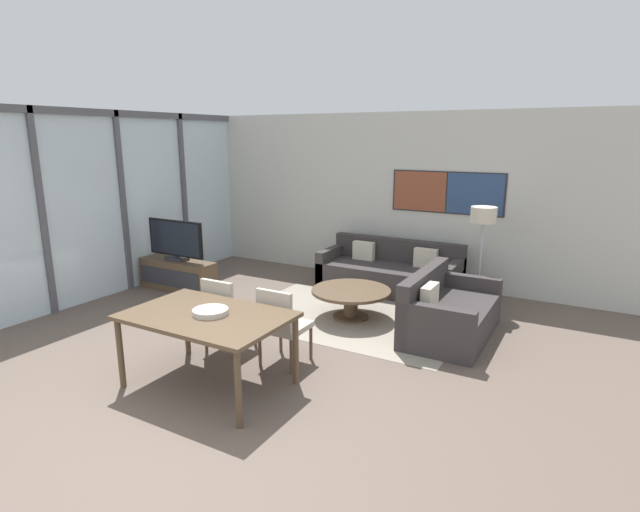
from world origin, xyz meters
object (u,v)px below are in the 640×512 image
object	(u,v)px
dining_chair_left	(225,311)
fruit_bowl	(210,311)
television	(176,241)
dining_table	(207,321)
coffee_table	(351,296)
dining_chair_centre	(281,322)
sofa_main	(391,274)
tv_console	(178,275)
sofa_side	(445,314)
floor_lamp	(483,222)

from	to	relation	value
dining_chair_left	fruit_bowl	bearing A→B (deg)	-59.15
television	dining_table	bearing A→B (deg)	-39.97
coffee_table	fruit_bowl	distance (m)	2.45
dining_chair_centre	coffee_table	bearing A→B (deg)	89.69
dining_chair_left	dining_chair_centre	distance (m)	0.75
dining_table	sofa_main	bearing A→B (deg)	84.26
dining_table	dining_chair_left	distance (m)	0.83
television	coffee_table	size ratio (longest dim) A/B	1.02
television	tv_console	bearing A→B (deg)	-90.00
sofa_side	dining_chair_centre	distance (m)	2.16
dining_table	floor_lamp	world-z (taller)	floor_lamp
sofa_side	dining_table	distance (m)	2.98
sofa_main	floor_lamp	distance (m)	1.71
coffee_table	dining_chair_centre	world-z (taller)	dining_chair_centre
tv_console	sofa_side	world-z (taller)	sofa_side
fruit_bowl	dining_chair_left	bearing A→B (deg)	120.85
sofa_main	sofa_side	distance (m)	1.91
floor_lamp	dining_chair_centre	bearing A→B (deg)	-115.32
fruit_bowl	sofa_side	bearing A→B (deg)	56.09
dining_table	coffee_table	bearing A→B (deg)	80.83
sofa_side	dining_chair_centre	size ratio (longest dim) A/B	1.82
dining_chair_centre	floor_lamp	world-z (taller)	floor_lamp
tv_console	sofa_main	world-z (taller)	sofa_main
tv_console	coffee_table	size ratio (longest dim) A/B	1.24
dining_table	dining_chair_left	bearing A→B (deg)	117.91
tv_console	coffee_table	bearing A→B (deg)	4.30
tv_console	fruit_bowl	bearing A→B (deg)	-39.35
sofa_main	fruit_bowl	distance (m)	3.88
coffee_table	sofa_main	bearing A→B (deg)	90.00
dining_chair_left	floor_lamp	xyz separation A→B (m)	(2.16, 2.99, 0.75)
dining_chair_centre	fruit_bowl	bearing A→B (deg)	-115.57
tv_console	sofa_main	size ratio (longest dim) A/B	0.61
sofa_side	coffee_table	bearing A→B (deg)	91.82
television	sofa_main	bearing A→B (deg)	29.40
sofa_side	fruit_bowl	size ratio (longest dim) A/B	4.63
television	dining_chair_left	bearing A→B (deg)	-33.39
sofa_side	dining_chair_centre	xyz separation A→B (m)	(-1.29, -1.71, 0.22)
television	dining_table	world-z (taller)	television
dining_table	floor_lamp	size ratio (longest dim) A/B	1.08
coffee_table	floor_lamp	xyz separation A→B (m)	(1.40, 1.30, 0.94)
dining_chair_left	dining_chair_centre	bearing A→B (deg)	0.56
fruit_bowl	floor_lamp	world-z (taller)	floor_lamp
sofa_side	dining_chair_left	size ratio (longest dim) A/B	1.82
coffee_table	sofa_side	bearing A→B (deg)	1.82
television	sofa_main	distance (m)	3.46
coffee_table	dining_table	size ratio (longest dim) A/B	0.68
television	dining_table	xyz separation A→B (m)	(2.59, -2.17, -0.14)
sofa_main	sofa_side	bearing A→B (deg)	-47.82
coffee_table	fruit_bowl	world-z (taller)	fruit_bowl
television	coffee_table	bearing A→B (deg)	4.29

